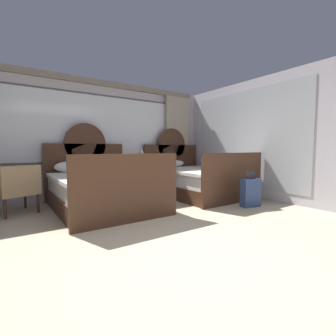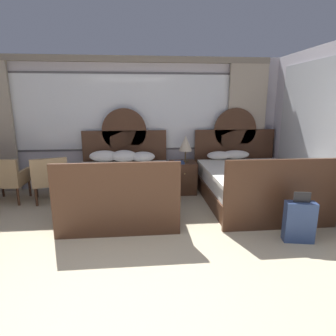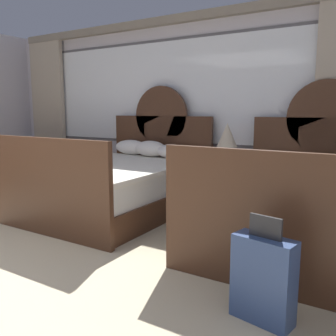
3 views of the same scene
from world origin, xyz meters
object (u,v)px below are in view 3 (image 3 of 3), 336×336
armchair_by_window_left (68,164)px  table_lamp_on_nightstand (227,136)px  armchair_by_window_centre (36,161)px  suitcase_on_floor (263,279)px  bed_near_mirror (303,208)px  nightstand_between_beds (221,188)px  bed_near_window (119,183)px  book_on_nightstand (212,163)px

armchair_by_window_left → table_lamp_on_nightstand: bearing=7.0°
armchair_by_window_centre → suitcase_on_floor: (4.51, -1.92, -0.18)m
suitcase_on_floor → table_lamp_on_nightstand: bearing=117.7°
bed_near_mirror → armchair_by_window_centre: size_ratio=2.67×
nightstand_between_beds → suitcase_on_floor: size_ratio=0.92×
nightstand_between_beds → table_lamp_on_nightstand: table_lamp_on_nightstand is taller
bed_near_mirror → armchair_by_window_centre: bed_near_mirror is taller
armchair_by_window_left → armchair_by_window_centre: 0.77m
bed_near_window → table_lamp_on_nightstand: bearing=30.2°
nightstand_between_beds → book_on_nightstand: (-0.09, -0.10, 0.33)m
table_lamp_on_nightstand → armchair_by_window_centre: bearing=-174.5°
book_on_nightstand → armchair_by_window_left: size_ratio=0.31×
nightstand_between_beds → armchair_by_window_left: 2.53m
book_on_nightstand → armchair_by_window_left: armchair_by_window_left is taller
bed_near_window → table_lamp_on_nightstand: bed_near_window is taller
table_lamp_on_nightstand → nightstand_between_beds: bearing=-146.2°
book_on_nightstand → bed_near_mirror: bearing=-25.2°
book_on_nightstand → armchair_by_window_centre: 3.21m
book_on_nightstand → suitcase_on_floor: 2.51m
book_on_nightstand → suitcase_on_floor: suitcase_on_floor is taller
bed_near_window → armchair_by_window_centre: bed_near_window is taller
nightstand_between_beds → book_on_nightstand: size_ratio=2.44×
bed_near_window → armchair_by_window_left: (-1.35, 0.40, 0.09)m
bed_near_window → book_on_nightstand: bed_near_window is taller
book_on_nightstand → armchair_by_window_left: bearing=-175.8°
nightstand_between_beds → armchair_by_window_centre: size_ratio=0.75×
armchair_by_window_centre → table_lamp_on_nightstand: bearing=5.5°
book_on_nightstand → suitcase_on_floor: (1.32, -2.10, -0.37)m
bed_near_mirror → book_on_nightstand: size_ratio=8.68×
bed_near_window → bed_near_mirror: bearing=-0.3°
book_on_nightstand → bed_near_window: bearing=-152.0°
nightstand_between_beds → table_lamp_on_nightstand: bearing=33.8°
bed_near_mirror → book_on_nightstand: (-1.25, 0.59, 0.28)m
nightstand_between_beds → armchair_by_window_left: armchair_by_window_left is taller
armchair_by_window_left → suitcase_on_floor: bearing=-27.2°
bed_near_mirror → nightstand_between_beds: (-1.16, 0.69, -0.05)m
armchair_by_window_centre → armchair_by_window_left: bearing=0.3°
bed_near_mirror → book_on_nightstand: bearing=154.8°
armchair_by_window_centre → book_on_nightstand: bearing=3.2°
bed_near_window → armchair_by_window_left: bearing=163.6°
bed_near_mirror → suitcase_on_floor: bearing=-87.3°
bed_near_window → table_lamp_on_nightstand: 1.54m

